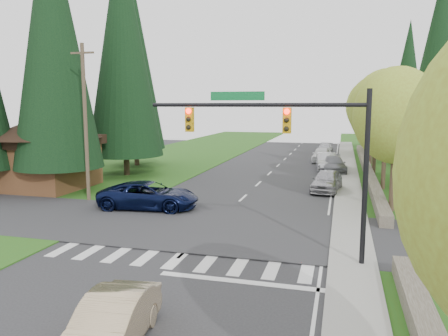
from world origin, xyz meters
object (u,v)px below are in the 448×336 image
at_px(sedan_champagne, 111,324).
at_px(parked_car_e, 325,149).
at_px(parked_car_b, 334,164).
at_px(parked_car_c, 326,162).
at_px(parked_car_a, 327,181).
at_px(suv_navy, 149,195).
at_px(parked_car_d, 322,155).

relative_size(sedan_champagne, parked_car_e, 0.94).
relative_size(parked_car_b, parked_car_c, 1.02).
distance_m(parked_car_a, parked_car_b, 9.48).
bearing_deg(parked_car_a, suv_navy, -133.73).
xyz_separation_m(suv_navy, parked_car_a, (10.10, 8.27, -0.04)).
bearing_deg(parked_car_d, sedan_champagne, -92.16).
bearing_deg(sedan_champagne, parked_car_a, 71.53).
bearing_deg(parked_car_e, parked_car_d, -86.12).
distance_m(parked_car_a, parked_car_d, 16.77).
bearing_deg(suv_navy, sedan_champagne, -164.69).
height_order(parked_car_a, parked_car_e, parked_car_a).
distance_m(sedan_champagne, parked_car_d, 39.42).
xyz_separation_m(parked_car_a, parked_car_b, (0.27, 9.47, -0.05)).
height_order(parked_car_b, parked_car_c, parked_car_c).
xyz_separation_m(parked_car_c, parked_car_d, (-0.71, 6.19, -0.02)).
bearing_deg(parked_car_e, parked_car_a, -83.53).
xyz_separation_m(suv_navy, parked_car_e, (8.97, 33.21, -0.17)).
relative_size(parked_car_c, parked_car_e, 1.10).
bearing_deg(parked_car_d, parked_car_e, 92.79).
xyz_separation_m(sedan_champagne, parked_car_b, (4.80, 32.02, 0.04)).
distance_m(suv_navy, parked_car_c, 21.15).
bearing_deg(parked_car_b, parked_car_c, 116.27).
distance_m(parked_car_c, parked_car_e, 14.42).
bearing_deg(parked_car_c, parked_car_d, 90.88).
xyz_separation_m(parked_car_c, parked_car_e, (-0.71, 14.40, -0.16)).
bearing_deg(parked_car_d, parked_car_c, -80.69).
height_order(parked_car_a, parked_car_c, parked_car_c).
relative_size(parked_car_d, parked_car_e, 1.04).
height_order(suv_navy, parked_car_a, suv_navy).
distance_m(suv_navy, parked_car_d, 26.56).
relative_size(parked_car_b, parked_car_e, 1.13).
bearing_deg(parked_car_c, parked_car_b, -62.53).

